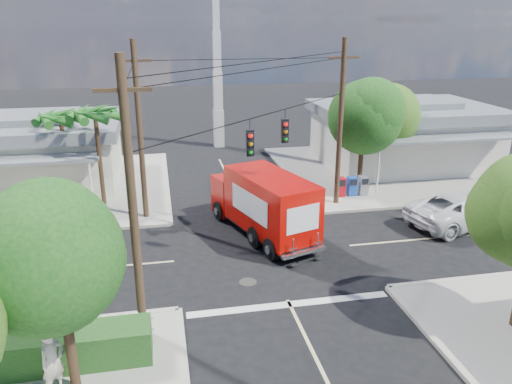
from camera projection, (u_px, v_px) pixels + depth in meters
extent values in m
plane|color=black|center=(265.00, 253.00, 22.18)|extent=(120.00, 120.00, 0.00)
cube|color=#A29D93|center=(387.00, 169.00, 34.37)|extent=(14.00, 14.00, 0.14)
cube|color=#ACA798|center=(289.00, 175.00, 33.08)|extent=(0.25, 14.00, 0.14)
cube|color=#ACA798|center=(442.00, 204.00, 27.89)|extent=(14.00, 0.25, 0.14)
cube|color=#A29D93|center=(50.00, 189.00, 30.32)|extent=(14.00, 14.00, 0.14)
cube|color=#ACA798|center=(167.00, 182.00, 31.61)|extent=(0.25, 14.00, 0.14)
cube|color=#ACA798|center=(23.00, 235.00, 23.83)|extent=(14.00, 0.25, 0.14)
cube|color=beige|center=(231.00, 184.00, 31.44)|extent=(0.12, 12.00, 0.01)
cube|color=beige|center=(467.00, 235.00, 24.02)|extent=(12.00, 0.12, 0.01)
cube|color=beige|center=(25.00, 274.00, 20.33)|extent=(12.00, 0.12, 0.01)
cube|color=silver|center=(290.00, 304.00, 18.19)|extent=(7.50, 0.40, 0.01)
cube|color=silver|center=(403.00, 140.00, 34.99)|extent=(11.00, 8.00, 3.40)
cube|color=gray|center=(406.00, 111.00, 34.32)|extent=(11.80, 8.80, 0.70)
cube|color=gray|center=(406.00, 103.00, 34.16)|extent=(6.05, 4.40, 0.50)
cube|color=gray|center=(443.00, 138.00, 30.06)|extent=(9.90, 1.80, 0.15)
cylinder|color=silver|center=(378.00, 169.00, 28.99)|extent=(0.12, 0.12, 2.90)
cylinder|color=silver|center=(512.00, 161.00, 30.61)|extent=(0.12, 0.12, 2.90)
cube|color=beige|center=(34.00, 157.00, 30.98)|extent=(10.00, 8.00, 3.20)
cube|color=gray|center=(29.00, 126.00, 30.34)|extent=(10.80, 8.80, 0.70)
cube|color=gray|center=(28.00, 118.00, 30.17)|extent=(5.50, 4.40, 0.50)
cube|color=gray|center=(10.00, 161.00, 26.08)|extent=(9.00, 1.80, 0.15)
cylinder|color=silver|center=(91.00, 185.00, 26.51)|extent=(0.12, 0.12, 2.70)
cube|color=silver|center=(219.00, 128.00, 40.31)|extent=(0.80, 0.80, 3.00)
cube|color=silver|center=(218.00, 91.00, 39.32)|extent=(0.70, 0.70, 3.00)
cube|color=silver|center=(217.00, 51.00, 38.34)|extent=(0.60, 0.60, 3.00)
cube|color=silver|center=(216.00, 10.00, 37.35)|extent=(0.50, 0.50, 3.00)
cylinder|color=#422D1C|center=(68.00, 331.00, 13.29)|extent=(0.28, 0.28, 3.71)
sphere|color=#144313|center=(57.00, 252.00, 12.52)|extent=(3.71, 3.71, 3.71)
sphere|color=#144313|center=(40.00, 242.00, 12.56)|extent=(3.02, 3.02, 3.02)
sphere|color=#144313|center=(70.00, 260.00, 12.35)|extent=(3.25, 3.25, 3.25)
cylinder|color=#422D1C|center=(361.00, 158.00, 29.09)|extent=(0.28, 0.28, 4.10)
sphere|color=#144313|center=(364.00, 114.00, 28.25)|extent=(4.10, 4.10, 4.10)
sphere|color=#144313|center=(356.00, 109.00, 28.27)|extent=(3.33, 3.33, 3.33)
sphere|color=#144313|center=(372.00, 117.00, 28.07)|extent=(3.58, 3.58, 3.58)
cylinder|color=#422D1C|center=(386.00, 151.00, 31.69)|extent=(0.28, 0.28, 3.58)
sphere|color=#325F1B|center=(389.00, 116.00, 30.95)|extent=(3.58, 3.58, 3.58)
sphere|color=#325F1B|center=(382.00, 112.00, 30.99)|extent=(2.91, 2.91, 2.91)
sphere|color=#325F1B|center=(396.00, 118.00, 30.78)|extent=(3.14, 3.14, 3.14)
cylinder|color=#422D1C|center=(100.00, 160.00, 26.88)|extent=(0.24, 0.24, 5.00)
cone|color=#226A1F|center=(113.00, 112.00, 26.19)|extent=(0.50, 2.06, 0.98)
cone|color=#226A1F|center=(107.00, 110.00, 26.78)|extent=(1.92, 1.68, 0.98)
cone|color=#226A1F|center=(93.00, 110.00, 26.80)|extent=(2.12, 0.95, 0.98)
cone|color=#226A1F|center=(80.00, 112.00, 26.24)|extent=(1.34, 2.07, 0.98)
cone|color=#226A1F|center=(78.00, 114.00, 25.51)|extent=(1.34, 2.07, 0.98)
cone|color=#226A1F|center=(89.00, 116.00, 25.17)|extent=(2.12, 0.95, 0.98)
cone|color=#226A1F|center=(105.00, 114.00, 25.48)|extent=(1.92, 1.68, 0.98)
cylinder|color=#422D1C|center=(66.00, 159.00, 27.96)|extent=(0.24, 0.24, 4.60)
cone|color=#226A1F|center=(78.00, 116.00, 27.34)|extent=(0.50, 2.06, 0.98)
cone|color=#226A1F|center=(73.00, 114.00, 27.93)|extent=(1.92, 1.68, 0.98)
cone|color=#226A1F|center=(59.00, 113.00, 27.95)|extent=(2.12, 0.95, 0.98)
cone|color=#226A1F|center=(46.00, 115.00, 27.39)|extent=(1.34, 2.07, 0.98)
cone|color=#226A1F|center=(43.00, 118.00, 26.67)|extent=(1.34, 2.07, 0.98)
cone|color=#226A1F|center=(54.00, 119.00, 26.33)|extent=(2.12, 0.95, 0.98)
cone|color=#226A1F|center=(69.00, 118.00, 26.63)|extent=(1.92, 1.68, 0.98)
cylinder|color=#473321|center=(133.00, 208.00, 14.93)|extent=(0.28, 0.28, 9.00)
cube|color=#473321|center=(122.00, 90.00, 13.78)|extent=(1.60, 0.12, 0.12)
cylinder|color=#473321|center=(340.00, 126.00, 26.48)|extent=(0.28, 0.28, 9.00)
cube|color=#473321|center=(344.00, 58.00, 25.33)|extent=(1.60, 0.12, 0.12)
cylinder|color=#473321|center=(140.00, 134.00, 24.56)|extent=(0.28, 0.28, 9.00)
cube|color=#473321|center=(134.00, 61.00, 23.41)|extent=(1.60, 0.12, 0.12)
cylinder|color=black|center=(266.00, 115.00, 20.14)|extent=(10.43, 10.43, 0.04)
cube|color=black|center=(250.00, 143.00, 19.57)|extent=(0.30, 0.24, 1.05)
sphere|color=red|center=(251.00, 135.00, 19.33)|extent=(0.20, 0.20, 0.20)
cube|color=black|center=(285.00, 131.00, 21.68)|extent=(0.30, 0.24, 1.05)
sphere|color=red|center=(286.00, 124.00, 21.44)|extent=(0.20, 0.20, 0.20)
cube|color=silver|center=(57.00, 340.00, 15.39)|extent=(5.94, 0.05, 0.08)
cube|color=silver|center=(55.00, 328.00, 15.26)|extent=(5.94, 0.05, 0.08)
cube|color=silver|center=(149.00, 325.00, 15.86)|extent=(0.09, 0.06, 1.00)
cube|color=#183E15|center=(44.00, 351.00, 14.55)|extent=(6.20, 1.20, 1.10)
cube|color=#AC0A13|center=(340.00, 187.00, 28.76)|extent=(0.50, 0.50, 1.10)
cube|color=#133D9C|center=(352.00, 186.00, 28.89)|extent=(0.50, 0.50, 1.10)
cube|color=slate|center=(363.00, 185.00, 29.02)|extent=(0.50, 0.50, 1.10)
cube|color=black|center=(262.00, 224.00, 24.06)|extent=(4.14, 7.28, 0.22)
cube|color=#BF0904|center=(236.00, 194.00, 26.07)|extent=(2.52, 2.12, 1.97)
cube|color=black|center=(230.00, 184.00, 26.47)|extent=(1.86, 0.80, 0.85)
cube|color=silver|center=(229.00, 200.00, 26.94)|extent=(1.99, 0.75, 0.31)
cube|color=#BF0904|center=(271.00, 203.00, 22.95)|extent=(3.75, 5.64, 2.60)
cube|color=white|center=(291.00, 196.00, 23.44)|extent=(1.02, 3.07, 1.16)
cube|color=white|center=(249.00, 205.00, 22.38)|extent=(1.02, 3.07, 1.16)
cube|color=white|center=(303.00, 219.00, 20.76)|extent=(1.54, 0.52, 1.16)
cube|color=silver|center=(304.00, 252.00, 21.15)|extent=(2.11, 0.88, 0.16)
cube|color=silver|center=(293.00, 249.00, 20.64)|extent=(0.40, 0.18, 0.90)
cube|color=silver|center=(318.00, 242.00, 21.22)|extent=(0.40, 0.18, 0.90)
cylinder|color=black|center=(219.00, 211.00, 25.71)|extent=(0.58, 1.03, 0.99)
cylinder|color=black|center=(254.00, 204.00, 26.67)|extent=(0.58, 1.03, 0.99)
cylinder|color=black|center=(271.00, 249.00, 21.44)|extent=(0.58, 1.03, 0.99)
cylinder|color=black|center=(311.00, 239.00, 22.40)|extent=(0.58, 1.03, 0.99)
imported|color=silver|center=(464.00, 209.00, 25.00)|extent=(6.47, 4.09, 1.66)
imported|color=beige|center=(53.00, 362.00, 13.46)|extent=(0.82, 0.82, 1.92)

